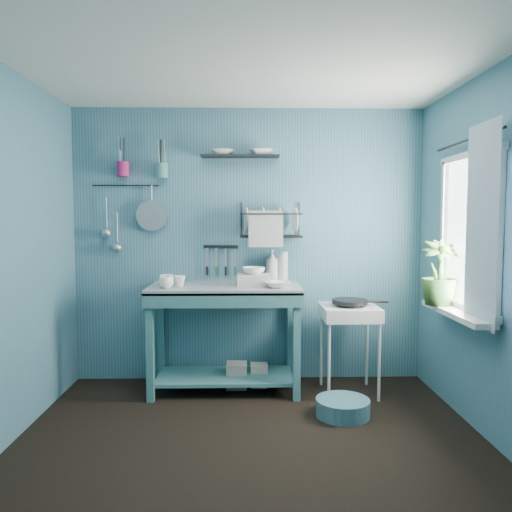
{
  "coord_description": "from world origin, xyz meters",
  "views": [
    {
      "loc": [
        -0.04,
        -3.11,
        1.49
      ],
      "look_at": [
        0.05,
        0.85,
        1.2
      ],
      "focal_mm": 35.0,
      "sensor_mm": 36.0,
      "label": 1
    }
  ],
  "objects_px": {
    "mug_right": "(167,280)",
    "soap_bottle": "(272,266)",
    "wash_tub": "(254,280)",
    "storage_tin_small": "(259,375)",
    "utensil_cup_teal": "(162,171)",
    "dish_rack": "(271,220)",
    "hotplate_stand": "(349,350)",
    "floor_basin": "(343,408)",
    "mug_mid": "(180,281)",
    "colander": "(152,215)",
    "potted_plant": "(439,273)",
    "frying_pan": "(350,302)",
    "storage_tin_large": "(237,375)",
    "utensil_cup_magenta": "(123,169)",
    "work_counter": "(225,338)",
    "mug_left": "(166,282)",
    "water_bottle": "(283,267)"
  },
  "relations": [
    {
      "from": "mug_right",
      "to": "soap_bottle",
      "type": "relative_size",
      "value": 0.41
    },
    {
      "from": "wash_tub",
      "to": "storage_tin_small",
      "type": "distance_m",
      "value": 0.88
    },
    {
      "from": "utensil_cup_teal",
      "to": "dish_rack",
      "type": "bearing_deg",
      "value": -2.94
    },
    {
      "from": "hotplate_stand",
      "to": "floor_basin",
      "type": "relative_size",
      "value": 1.84
    },
    {
      "from": "mug_mid",
      "to": "wash_tub",
      "type": "xyz_separation_m",
      "value": [
        0.63,
        0.04,
        0.0
      ]
    },
    {
      "from": "colander",
      "to": "potted_plant",
      "type": "height_order",
      "value": "colander"
    },
    {
      "from": "frying_pan",
      "to": "utensil_cup_teal",
      "type": "height_order",
      "value": "utensil_cup_teal"
    },
    {
      "from": "utensil_cup_teal",
      "to": "storage_tin_large",
      "type": "bearing_deg",
      "value": -16.22
    },
    {
      "from": "hotplate_stand",
      "to": "utensil_cup_magenta",
      "type": "bearing_deg",
      "value": -178.77
    },
    {
      "from": "hotplate_stand",
      "to": "utensil_cup_magenta",
      "type": "distance_m",
      "value": 2.54
    },
    {
      "from": "work_counter",
      "to": "utensil_cup_magenta",
      "type": "distance_m",
      "value": 1.76
    },
    {
      "from": "frying_pan",
      "to": "mug_left",
      "type": "bearing_deg",
      "value": -177.97
    },
    {
      "from": "water_bottle",
      "to": "frying_pan",
      "type": "relative_size",
      "value": 0.93
    },
    {
      "from": "mug_mid",
      "to": "floor_basin",
      "type": "height_order",
      "value": "mug_mid"
    },
    {
      "from": "mug_mid",
      "to": "utensil_cup_magenta",
      "type": "height_order",
      "value": "utensil_cup_magenta"
    },
    {
      "from": "colander",
      "to": "wash_tub",
      "type": "bearing_deg",
      "value": -17.69
    },
    {
      "from": "soap_bottle",
      "to": "frying_pan",
      "type": "distance_m",
      "value": 0.77
    },
    {
      "from": "utensil_cup_teal",
      "to": "potted_plant",
      "type": "distance_m",
      "value": 2.51
    },
    {
      "from": "mug_left",
      "to": "floor_basin",
      "type": "xyz_separation_m",
      "value": [
        1.4,
        -0.45,
        -0.9
      ]
    },
    {
      "from": "mug_right",
      "to": "mug_mid",
      "type": "bearing_deg",
      "value": -26.57
    },
    {
      "from": "dish_rack",
      "to": "storage_tin_small",
      "type": "bearing_deg",
      "value": -123.53
    },
    {
      "from": "mug_mid",
      "to": "potted_plant",
      "type": "relative_size",
      "value": 0.2
    },
    {
      "from": "mug_right",
      "to": "storage_tin_large",
      "type": "height_order",
      "value": "mug_right"
    },
    {
      "from": "storage_tin_small",
      "to": "dish_rack",
      "type": "bearing_deg",
      "value": 46.62
    },
    {
      "from": "colander",
      "to": "mug_left",
      "type": "bearing_deg",
      "value": -66.23
    },
    {
      "from": "colander",
      "to": "floor_basin",
      "type": "distance_m",
      "value": 2.33
    },
    {
      "from": "work_counter",
      "to": "wash_tub",
      "type": "relative_size",
      "value": 4.64
    },
    {
      "from": "wash_tub",
      "to": "potted_plant",
      "type": "relative_size",
      "value": 0.56
    },
    {
      "from": "wash_tub",
      "to": "colander",
      "type": "height_order",
      "value": "colander"
    },
    {
      "from": "mug_mid",
      "to": "floor_basin",
      "type": "xyz_separation_m",
      "value": [
        1.3,
        -0.55,
        -0.9
      ]
    },
    {
      "from": "mug_left",
      "to": "colander",
      "type": "distance_m",
      "value": 0.73
    },
    {
      "from": "soap_bottle",
      "to": "hotplate_stand",
      "type": "height_order",
      "value": "soap_bottle"
    },
    {
      "from": "floor_basin",
      "to": "potted_plant",
      "type": "bearing_deg",
      "value": 9.06
    },
    {
      "from": "mug_mid",
      "to": "hotplate_stand",
      "type": "xyz_separation_m",
      "value": [
        1.45,
        -0.05,
        -0.59
      ]
    },
    {
      "from": "mug_left",
      "to": "water_bottle",
      "type": "relative_size",
      "value": 0.44
    },
    {
      "from": "utensil_cup_magenta",
      "to": "floor_basin",
      "type": "relative_size",
      "value": 0.32
    },
    {
      "from": "storage_tin_large",
      "to": "storage_tin_small",
      "type": "height_order",
      "value": "storage_tin_large"
    },
    {
      "from": "mug_mid",
      "to": "storage_tin_large",
      "type": "xyz_separation_m",
      "value": [
        0.48,
        0.11,
        -0.86
      ]
    },
    {
      "from": "potted_plant",
      "to": "water_bottle",
      "type": "bearing_deg",
      "value": 148.46
    },
    {
      "from": "mug_mid",
      "to": "floor_basin",
      "type": "distance_m",
      "value": 1.67
    },
    {
      "from": "soap_bottle",
      "to": "water_bottle",
      "type": "height_order",
      "value": "soap_bottle"
    },
    {
      "from": "hotplate_stand",
      "to": "soap_bottle",
      "type": "bearing_deg",
      "value": 165.94
    },
    {
      "from": "wash_tub",
      "to": "dish_rack",
      "type": "distance_m",
      "value": 0.58
    },
    {
      "from": "wash_tub",
      "to": "utensil_cup_teal",
      "type": "xyz_separation_m",
      "value": [
        -0.82,
        0.26,
        0.96
      ]
    },
    {
      "from": "soap_bottle",
      "to": "utensil_cup_teal",
      "type": "relative_size",
      "value": 2.3
    },
    {
      "from": "utensil_cup_magenta",
      "to": "mug_right",
      "type": "bearing_deg",
      "value": -30.52
    },
    {
      "from": "wash_tub",
      "to": "water_bottle",
      "type": "height_order",
      "value": "water_bottle"
    },
    {
      "from": "utensil_cup_magenta",
      "to": "potted_plant",
      "type": "height_order",
      "value": "utensil_cup_magenta"
    },
    {
      "from": "water_bottle",
      "to": "floor_basin",
      "type": "xyz_separation_m",
      "value": [
        0.4,
        -0.83,
        -0.99
      ]
    },
    {
      "from": "dish_rack",
      "to": "potted_plant",
      "type": "relative_size",
      "value": 1.09
    }
  ]
}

